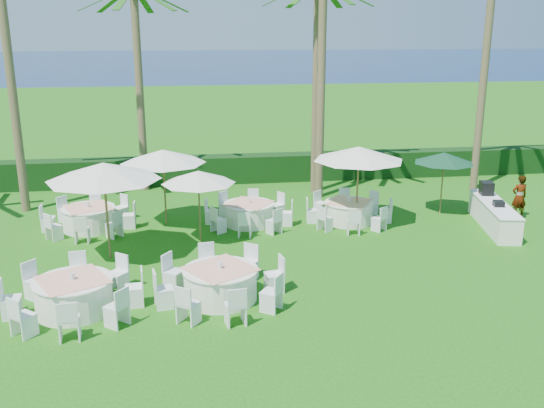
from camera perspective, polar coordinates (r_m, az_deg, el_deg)
The scene contains 20 objects.
ground at distance 16.12m, azimuth -2.28°, elevation -8.36°, with size 120.00×120.00×0.00m, color #145B0F.
hedge at distance 27.31m, azimuth -4.92°, elevation 3.28°, with size 34.00×1.00×1.20m, color black.
ocean at distance 116.78m, azimuth -7.62°, elevation 12.84°, with size 260.00×260.00×0.00m, color #07194F.
banquet_table_a at distance 15.72m, azimuth -18.14°, elevation -8.10°, with size 3.36×3.36×1.01m.
banquet_table_b at distance 15.63m, azimuth -4.87°, elevation -7.43°, with size 3.38×3.38×1.01m.
banquet_table_d at distance 21.79m, azimuth -16.85°, elevation -1.23°, with size 3.16×3.16×0.96m.
banquet_table_e at distance 21.40m, azimuth -2.18°, elevation -0.86°, with size 3.11×3.11×0.94m.
banquet_table_f at distance 21.78m, azimuth 7.24°, elevation -0.70°, with size 3.06×3.06×0.93m.
umbrella_a at distance 18.27m, azimuth -15.57°, elevation 2.97°, with size 3.34×3.34×2.96m.
umbrella_b at distance 19.36m, azimuth -6.94°, elevation 2.53°, with size 2.37×2.37×2.36m.
umbrella_c at distance 21.16m, azimuth -10.22°, elevation 4.43°, with size 2.95×2.95×2.70m.
umbrella_d at distance 21.14m, azimuth 8.17°, elevation 4.72°, with size 3.16×3.16×2.78m.
umbrella_green at distance 23.15m, azimuth 15.90°, elevation 4.20°, with size 2.22×2.22×2.32m.
buffet_table at distance 22.43m, azimuth 20.12°, elevation -0.90°, with size 1.54×3.90×1.36m.
staff_person at distance 23.71m, azimuth 22.24°, elevation 0.61°, with size 0.59×0.39×1.61m, color gray.
palm_a at distance 24.04m, azimuth -23.65°, elevation 13.18°, with size 4.41×4.04×10.97m.
palm_b at distance 25.91m, azimuth -12.41°, elevation 11.24°, with size 4.30×4.34×8.31m.
palm_c at distance 24.18m, azimuth 4.69°, elevation 13.05°, with size 4.38×4.22×9.82m.
palm_d at distance 25.06m, azimuth 4.20°, elevation 11.63°, with size 4.40×4.16×8.50m.
palm_e at distance 26.85m, azimuth 19.41°, elevation 12.31°, with size 4.38×4.22×9.62m.
Camera 1 is at (-1.45, -14.58, 6.71)m, focal length 40.00 mm.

